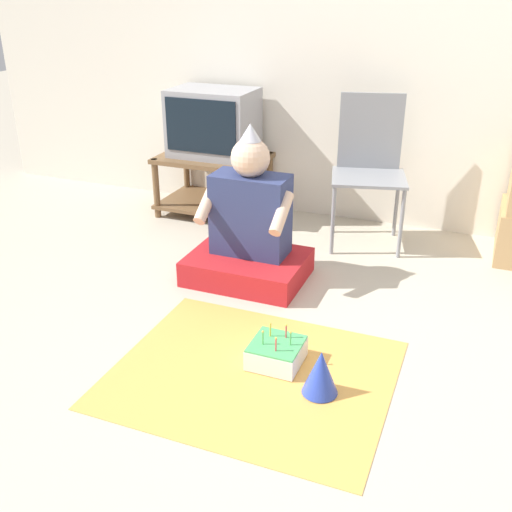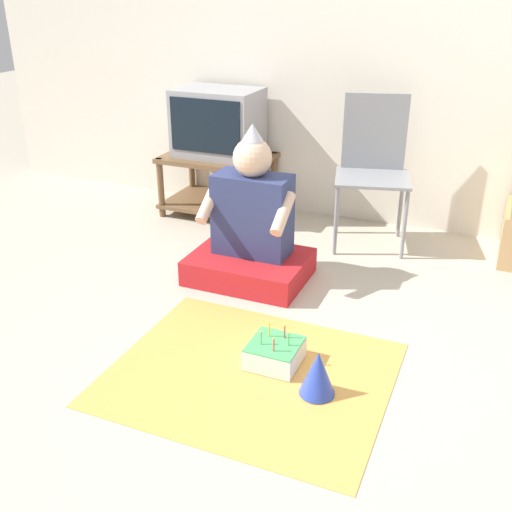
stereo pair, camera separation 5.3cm
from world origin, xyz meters
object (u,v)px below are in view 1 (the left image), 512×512
(person_seated, at_px, (249,232))
(folding_chair, at_px, (369,160))
(birthday_cake, at_px, (276,352))
(tv, at_px, (213,123))
(party_hat_blue, at_px, (321,372))

(person_seated, bearing_deg, folding_chair, 58.26)
(folding_chair, relative_size, birthday_cake, 4.15)
(person_seated, height_order, birthday_cake, person_seated)
(person_seated, bearing_deg, tv, 125.35)
(person_seated, xyz_separation_m, birthday_cake, (0.43, -0.74, -0.21))
(folding_chair, xyz_separation_m, birthday_cake, (-0.05, -1.51, -0.46))
(tv, height_order, folding_chair, folding_chair)
(tv, xyz_separation_m, birthday_cake, (1.05, -1.60, -0.59))
(folding_chair, height_order, party_hat_blue, folding_chair)
(person_seated, bearing_deg, party_hat_blue, -52.53)
(folding_chair, bearing_deg, birthday_cake, -91.81)
(birthday_cake, bearing_deg, person_seated, 120.28)
(tv, relative_size, birthday_cake, 2.56)
(birthday_cake, bearing_deg, party_hat_blue, -29.05)
(tv, xyz_separation_m, folding_chair, (1.09, -0.10, -0.12))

